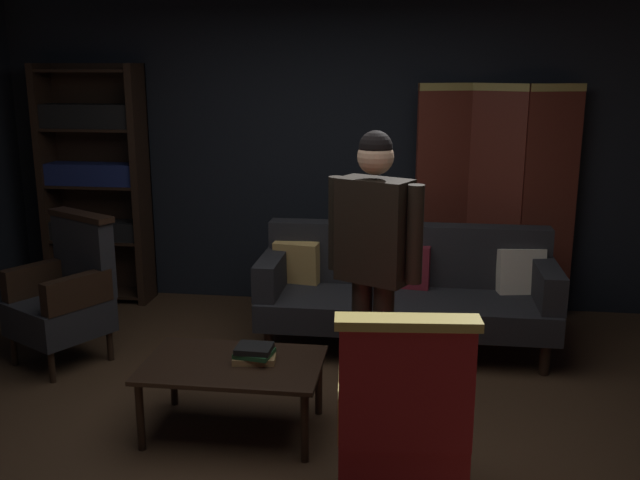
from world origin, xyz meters
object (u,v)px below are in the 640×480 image
at_px(coffee_table, 233,370).
at_px(bookshelf, 95,179).
at_px(folding_screen, 495,199).
at_px(armchair_gilt_accent, 401,421).
at_px(armchair_wing_left, 66,294).
at_px(standing_figure, 374,252).
at_px(book_black_cloth, 254,349).
at_px(velvet_couch, 406,287).
at_px(book_tan_leather, 254,358).
at_px(book_green_cloth, 254,353).

bearing_deg(coffee_table, bookshelf, 128.99).
bearing_deg(bookshelf, folding_screen, 0.31).
distance_m(armchair_gilt_accent, armchair_wing_left, 2.81).
bearing_deg(standing_figure, coffee_table, -162.61).
relative_size(armchair_gilt_accent, book_black_cloth, 5.26).
height_order(velvet_couch, standing_figure, standing_figure).
xyz_separation_m(armchair_gilt_accent, book_black_cloth, (-0.84, 0.71, 0.01)).
xyz_separation_m(coffee_table, standing_figure, (0.77, 0.24, 0.65)).
bearing_deg(armchair_wing_left, book_tan_leather, -27.84).
distance_m(folding_screen, coffee_table, 2.80).
relative_size(armchair_gilt_accent, book_tan_leather, 4.43).
height_order(velvet_couch, armchair_wing_left, armchair_wing_left).
bearing_deg(book_tan_leather, armchair_gilt_accent, -40.35).
xyz_separation_m(velvet_couch, coffee_table, (-0.94, -1.43, -0.08)).
bearing_deg(bookshelf, armchair_wing_left, -75.10).
distance_m(book_green_cloth, book_black_cloth, 0.03).
height_order(velvet_couch, book_tan_leather, velvet_couch).
bearing_deg(standing_figure, bookshelf, 142.54).
height_order(armchair_wing_left, book_green_cloth, armchair_wing_left).
relative_size(folding_screen, velvet_couch, 0.90).
bearing_deg(armchair_wing_left, standing_figure, -15.37).
xyz_separation_m(armchair_gilt_accent, standing_figure, (-0.19, 0.92, 0.54)).
xyz_separation_m(bookshelf, book_black_cloth, (1.88, -2.14, -0.58)).
height_order(bookshelf, armchair_wing_left, bookshelf).
distance_m(standing_figure, book_tan_leather, 0.90).
bearing_deg(armchair_gilt_accent, standing_figure, 101.69).
bearing_deg(bookshelf, standing_figure, -37.46).
xyz_separation_m(armchair_gilt_accent, armchair_wing_left, (-2.36, 1.52, 0.00)).
relative_size(coffee_table, book_tan_leather, 4.26).
bearing_deg(standing_figure, velvet_couch, 81.76).
bearing_deg(velvet_couch, book_green_cloth, -120.34).
bearing_deg(book_green_cloth, velvet_couch, 59.66).
bearing_deg(standing_figure, book_black_cloth, -162.22).
relative_size(bookshelf, armchair_gilt_accent, 1.97).
bearing_deg(folding_screen, armchair_gilt_accent, -103.04).
relative_size(book_tan_leather, book_black_cloth, 1.19).
relative_size(armchair_wing_left, book_green_cloth, 5.20).
relative_size(velvet_couch, coffee_table, 2.12).
distance_m(book_tan_leather, book_green_cloth, 0.03).
height_order(coffee_table, armchair_gilt_accent, armchair_gilt_accent).
bearing_deg(armchair_wing_left, armchair_gilt_accent, -32.71).
bearing_deg(armchair_gilt_accent, velvet_couch, 90.47).
relative_size(coffee_table, standing_figure, 0.59).
height_order(velvet_couch, armchair_gilt_accent, armchair_gilt_accent).
bearing_deg(velvet_couch, armchair_gilt_accent, -89.53).
xyz_separation_m(folding_screen, standing_figure, (-0.86, -1.95, 0.04)).
bearing_deg(folding_screen, book_tan_leather, -124.82).
distance_m(bookshelf, book_black_cloth, 2.91).
relative_size(velvet_couch, book_black_cloth, 10.72).
height_order(standing_figure, book_green_cloth, standing_figure).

